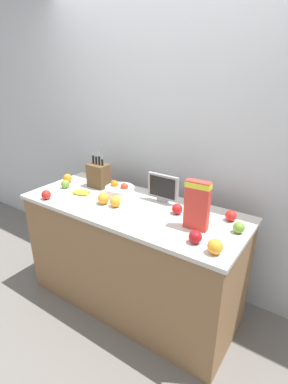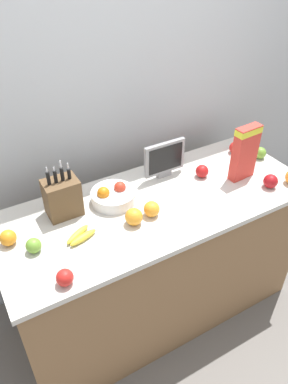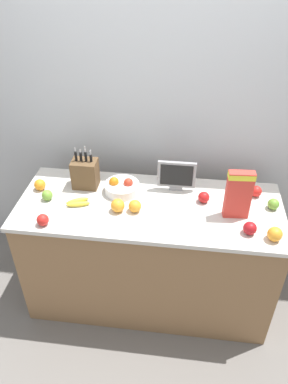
{
  "view_description": "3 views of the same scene",
  "coord_description": "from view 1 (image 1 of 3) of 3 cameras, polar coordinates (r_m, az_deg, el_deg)",
  "views": [
    {
      "loc": [
        1.23,
        -1.63,
        1.88
      ],
      "look_at": [
        0.08,
        0.05,
        1.03
      ],
      "focal_mm": 28.0,
      "sensor_mm": 36.0,
      "label": 1
    },
    {
      "loc": [
        -0.85,
        -1.34,
        2.17
      ],
      "look_at": [
        -0.1,
        -0.03,
        1.03
      ],
      "focal_mm": 35.0,
      "sensor_mm": 36.0,
      "label": 2
    },
    {
      "loc": [
        0.21,
        -1.93,
        2.44
      ],
      "look_at": [
        -0.04,
        0.02,
        1.0
      ],
      "focal_mm": 35.0,
      "sensor_mm": 36.0,
      "label": 3
    }
  ],
  "objects": [
    {
      "name": "fruit_bowl",
      "position": [
        2.45,
        -4.64,
        0.37
      ],
      "size": [
        0.24,
        0.24,
        0.11
      ],
      "color": "silver",
      "rests_on": "counter"
    },
    {
      "name": "cereal_box",
      "position": [
        1.9,
        10.09,
        -2.16
      ],
      "size": [
        0.16,
        0.07,
        0.33
      ],
      "rotation": [
        0.0,
        0.0,
        0.07
      ],
      "color": "red",
      "rests_on": "counter"
    },
    {
      "name": "apple_rear",
      "position": [
        2.14,
        6.35,
        -3.23
      ],
      "size": [
        0.08,
        0.08,
        0.08
      ],
      "primitive_type": "sphere",
      "color": "red",
      "rests_on": "counter"
    },
    {
      "name": "knife_block",
      "position": [
        2.62,
        -8.64,
        3.19
      ],
      "size": [
        0.17,
        0.13,
        0.32
      ],
      "color": "brown",
      "rests_on": "counter"
    },
    {
      "name": "wall_back",
      "position": [
        2.59,
        5.01,
        9.66
      ],
      "size": [
        9.0,
        0.06,
        2.6
      ],
      "color": "silver",
      "rests_on": "ground_plane"
    },
    {
      "name": "orange_front_right",
      "position": [
        2.24,
        -5.46,
        -1.83
      ],
      "size": [
        0.08,
        0.08,
        0.08
      ],
      "primitive_type": "sphere",
      "color": "orange",
      "rests_on": "counter"
    },
    {
      "name": "apple_middle",
      "position": [
        1.98,
        17.6,
        -6.48
      ],
      "size": [
        0.07,
        0.07,
        0.07
      ],
      "primitive_type": "sphere",
      "color": "#6B9E33",
      "rests_on": "counter"
    },
    {
      "name": "apple_rightmost",
      "position": [
        2.11,
        16.22,
        -4.36
      ],
      "size": [
        0.08,
        0.08,
        0.08
      ],
      "primitive_type": "sphere",
      "color": "red",
      "rests_on": "counter"
    },
    {
      "name": "apple_by_knife_block",
      "position": [
        1.81,
        9.75,
        -8.43
      ],
      "size": [
        0.08,
        0.08,
        0.08
      ],
      "primitive_type": "sphere",
      "color": "#A31419",
      "rests_on": "counter"
    },
    {
      "name": "ground_plane",
      "position": [
        2.78,
        -2.13,
        -19.9
      ],
      "size": [
        14.0,
        14.0,
        0.0
      ],
      "primitive_type": "plane",
      "color": "slate"
    },
    {
      "name": "counter",
      "position": [
        2.49,
        -2.28,
        -12.13
      ],
      "size": [
        1.75,
        0.7,
        0.91
      ],
      "color": "olive",
      "rests_on": "ground_plane"
    },
    {
      "name": "apple_front",
      "position": [
        2.48,
        -18.13,
        -0.49
      ],
      "size": [
        0.07,
        0.07,
        0.07
      ],
      "primitive_type": "sphere",
      "color": "red",
      "rests_on": "counter"
    },
    {
      "name": "banana_bunch",
      "position": [
        2.51,
        -11.9,
        -0.08
      ],
      "size": [
        0.17,
        0.12,
        0.03
      ],
      "rotation": [
        0.0,
        0.0,
        3.57
      ],
      "color": "yellow",
      "rests_on": "counter"
    },
    {
      "name": "orange_back_center",
      "position": [
        1.74,
        13.38,
        -10.08
      ],
      "size": [
        0.09,
        0.09,
        0.09
      ],
      "primitive_type": "sphere",
      "color": "orange",
      "rests_on": "counter"
    },
    {
      "name": "apple_near_bananas",
      "position": [
        2.67,
        -14.77,
        1.49
      ],
      "size": [
        0.07,
        0.07,
        0.07
      ],
      "primitive_type": "sphere",
      "color": "#6B9E33",
      "rests_on": "counter"
    },
    {
      "name": "orange_near_bowl",
      "position": [
        2.29,
        -7.75,
        -1.21
      ],
      "size": [
        0.09,
        0.09,
        0.09
      ],
      "primitive_type": "sphere",
      "color": "orange",
      "rests_on": "counter"
    },
    {
      "name": "orange_mid_right",
      "position": [
        2.79,
        -14.37,
        2.57
      ],
      "size": [
        0.08,
        0.08,
        0.08
      ],
      "primitive_type": "sphere",
      "color": "orange",
      "rests_on": "counter"
    },
    {
      "name": "small_monitor",
      "position": [
        2.28,
        3.62,
        0.84
      ],
      "size": [
        0.26,
        0.03,
        0.22
      ],
      "color": "gray",
      "rests_on": "counter"
    }
  ]
}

